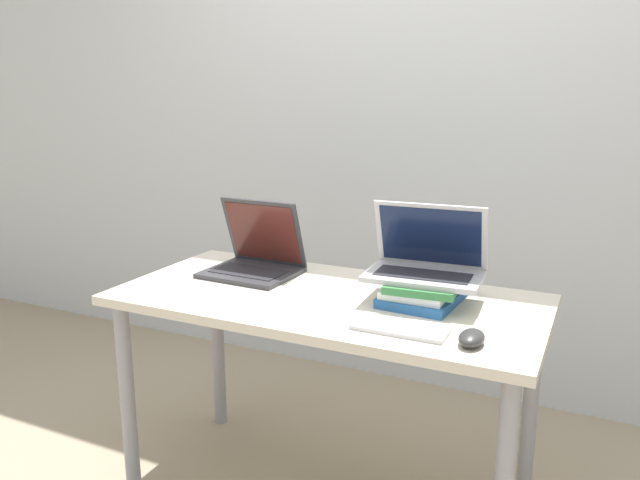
{
  "coord_description": "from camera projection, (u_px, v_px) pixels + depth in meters",
  "views": [
    {
      "loc": [
        0.79,
        -1.4,
        1.37
      ],
      "look_at": [
        -0.03,
        0.33,
        0.91
      ],
      "focal_mm": 35.0,
      "sensor_mm": 36.0,
      "label": 1
    }
  ],
  "objects": [
    {
      "name": "laptop_left",
      "position": [
        255.0,
        259.0,
        2.23
      ],
      "size": [
        0.32,
        0.27,
        0.26
      ],
      "color": "#333338",
      "rests_on": "desk"
    },
    {
      "name": "mouse",
      "position": [
        472.0,
        338.0,
        1.6
      ],
      "size": [
        0.07,
        0.11,
        0.04
      ],
      "color": "#2D2D2D",
      "rests_on": "desk"
    },
    {
      "name": "desk",
      "position": [
        327.0,
        322.0,
        2.02
      ],
      "size": [
        1.36,
        0.66,
        0.73
      ],
      "color": "beige",
      "rests_on": "ground_plane"
    },
    {
      "name": "wireless_keyboard",
      "position": [
        401.0,
        328.0,
        1.7
      ],
      "size": [
        0.26,
        0.12,
        0.01
      ],
      "color": "silver",
      "rests_on": "desk"
    },
    {
      "name": "wall_back",
      "position": [
        423.0,
        96.0,
        2.74
      ],
      "size": [
        8.0,
        0.05,
        2.7
      ],
      "color": "silver",
      "rests_on": "ground_plane"
    },
    {
      "name": "book_stack",
      "position": [
        423.0,
        290.0,
        1.93
      ],
      "size": [
        0.24,
        0.29,
        0.08
      ],
      "color": "#235693",
      "rests_on": "desk"
    },
    {
      "name": "laptop_on_books",
      "position": [
        426.0,
        262.0,
        1.93
      ],
      "size": [
        0.36,
        0.25,
        0.23
      ],
      "color": "#B2B2B7",
      "rests_on": "book_stack"
    }
  ]
}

